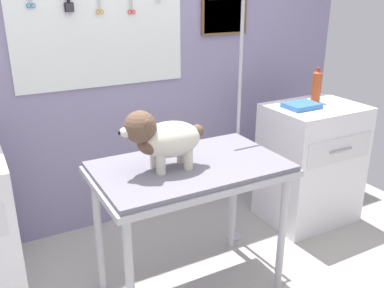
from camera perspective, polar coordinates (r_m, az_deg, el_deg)
The scene contains 7 objects.
rear_wall_panel at distance 3.07m, azimuth -10.41°, elevation 9.60°, with size 4.00×0.11×2.30m.
grooming_table at distance 2.31m, azimuth -0.25°, elevation -4.62°, with size 1.05×0.64×0.83m.
grooming_arm at distance 2.82m, azimuth 6.07°, elevation 0.93°, with size 0.30×0.11×1.67m.
dog at distance 2.15m, azimuth -4.13°, elevation 0.87°, with size 0.46×0.23×0.33m.
cabinet_right at distance 3.35m, azimuth 15.74°, elevation -2.54°, with size 0.68×0.54×0.91m.
soda_bottle at distance 3.28m, azimuth 16.52°, elevation 7.51°, with size 0.07×0.07×0.26m.
supply_tray at distance 3.11m, azimuth 14.63°, elevation 5.06°, with size 0.24×0.18×0.04m.
Camera 1 is at (-0.93, -1.59, 1.73)m, focal length 39.36 mm.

